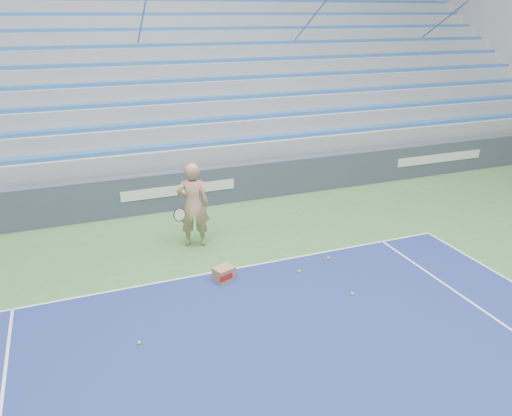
{
  "coord_description": "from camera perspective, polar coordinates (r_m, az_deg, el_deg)",
  "views": [
    {
      "loc": [
        -2.75,
        2.75,
        5.22
      ],
      "look_at": [
        1.0,
        12.38,
        1.15
      ],
      "focal_mm": 35.0,
      "sensor_mm": 36.0,
      "label": 1
    }
  ],
  "objects": [
    {
      "name": "sponsor_barrier",
      "position": [
        14.21,
        -8.89,
        2.04
      ],
      "size": [
        30.0,
        0.32,
        1.1
      ],
      "color": "#3A4459",
      "rests_on": "ground"
    },
    {
      "name": "tennis_player",
      "position": [
        11.73,
        -7.2,
        0.33
      ],
      "size": [
        1.03,
        0.96,
        2.05
      ],
      "color": "tan",
      "rests_on": "ground"
    },
    {
      "name": "tennis_ball_3",
      "position": [
        11.45,
        8.29,
        -5.69
      ],
      "size": [
        0.07,
        0.07,
        0.07
      ],
      "primitive_type": "sphere",
      "color": "#B6D02A",
      "rests_on": "ground"
    },
    {
      "name": "bleachers",
      "position": [
        19.27,
        -13.11,
        12.4
      ],
      "size": [
        31.0,
        9.15,
        7.3
      ],
      "color": "#979B9F",
      "rests_on": "ground"
    },
    {
      "name": "tennis_ball_1",
      "position": [
        10.17,
        10.95,
        -9.64
      ],
      "size": [
        0.07,
        0.07,
        0.07
      ],
      "primitive_type": "sphere",
      "color": "#B6D02A",
      "rests_on": "ground"
    },
    {
      "name": "tennis_ball_0",
      "position": [
        8.91,
        -13.21,
        -14.77
      ],
      "size": [
        0.07,
        0.07,
        0.07
      ],
      "primitive_type": "sphere",
      "color": "#B6D02A",
      "rests_on": "ground"
    },
    {
      "name": "tennis_ball_2",
      "position": [
        10.82,
        5.01,
        -7.24
      ],
      "size": [
        0.07,
        0.07,
        0.07
      ],
      "primitive_type": "sphere",
      "color": "#B6D02A",
      "rests_on": "ground"
    },
    {
      "name": "ball_box",
      "position": [
        10.47,
        -3.67,
        -7.53
      ],
      "size": [
        0.48,
        0.43,
        0.3
      ],
      "color": "#A67850",
      "rests_on": "ground"
    }
  ]
}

